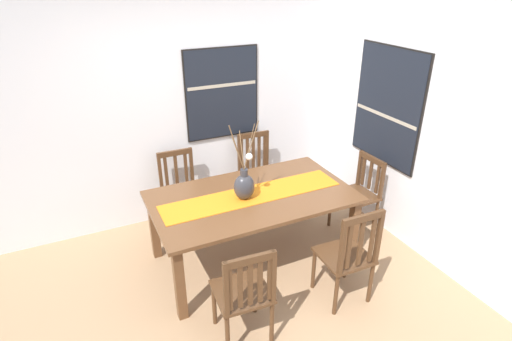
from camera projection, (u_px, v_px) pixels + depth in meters
name	position (u px, v px, depth m)	size (l,w,h in m)	color
ground_plane	(262.00, 305.00, 3.65)	(6.40, 6.40, 0.03)	#A37F5B
wall_back	(190.00, 102.00, 4.56)	(6.40, 0.12, 2.70)	silver
wall_side	(443.00, 130.00, 3.77)	(0.12, 6.40, 2.70)	silver
dining_table	(252.00, 203.00, 3.94)	(1.92, 1.09, 0.74)	brown
table_runner	(252.00, 195.00, 3.90)	(1.77, 0.36, 0.01)	orange
centerpiece_vase	(244.00, 185.00, 3.77)	(0.31, 0.23, 0.78)	#333338
chair_0	(244.00, 293.00, 3.08)	(0.45, 0.45, 0.91)	#4C301C
chair_1	(348.00, 255.00, 3.49)	(0.43, 0.43, 0.96)	#4C301C
chair_2	(257.00, 171.00, 4.93)	(0.44, 0.44, 0.95)	#4C301C
chair_3	(181.00, 190.00, 4.57)	(0.43, 0.43, 0.89)	#4C301C
chair_4	(359.00, 193.00, 4.52)	(0.43, 0.43, 0.87)	#4C301C
painting_on_back_wall	(222.00, 94.00, 4.61)	(0.87, 0.05, 1.03)	black
painting_on_side_wall	(388.00, 106.00, 4.27)	(0.05, 0.96, 1.23)	black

